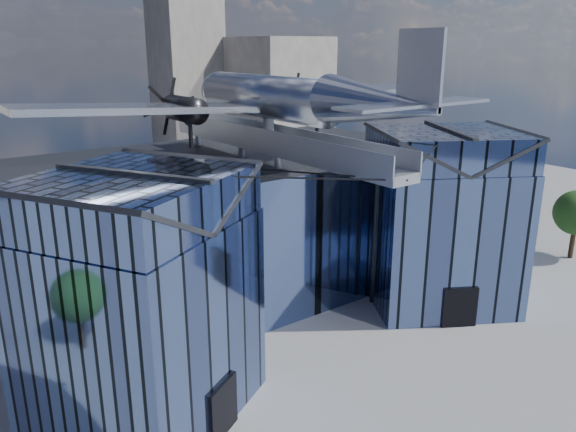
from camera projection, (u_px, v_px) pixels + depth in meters
ground_plane at (308, 338)px, 33.84m from camera, size 120.00×120.00×0.00m
museum at (253, 227)px, 36.68m from camera, size 32.88×24.50×17.60m
bg_towers at (68, 102)px, 70.48m from camera, size 77.00×24.50×26.00m
tree_side_e at (517, 196)px, 51.01m from camera, size 3.78×3.78×5.53m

